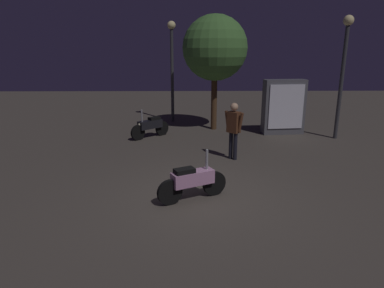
% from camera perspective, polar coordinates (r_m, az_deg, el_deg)
% --- Properties ---
extents(ground_plane, '(40.00, 40.00, 0.00)m').
position_cam_1_polar(ground_plane, '(7.75, 1.56, -9.01)').
color(ground_plane, '#4C443D').
extents(motorcycle_pink_foreground, '(1.53, 0.82, 1.11)m').
position_cam_1_polar(motorcycle_pink_foreground, '(7.51, 0.08, -6.21)').
color(motorcycle_pink_foreground, black).
rests_on(motorcycle_pink_foreground, ground_plane).
extents(motorcycle_black_parked_left, '(1.31, 1.17, 1.11)m').
position_cam_1_polar(motorcycle_black_parked_left, '(12.85, -6.99, 2.98)').
color(motorcycle_black_parked_left, black).
rests_on(motorcycle_black_parked_left, ground_plane).
extents(person_rider_beside, '(0.55, 0.52, 1.71)m').
position_cam_1_polar(person_rider_beside, '(10.17, 6.97, 3.00)').
color(person_rider_beside, black).
rests_on(person_rider_beside, ground_plane).
extents(streetlamp_near, '(0.36, 0.36, 4.34)m').
position_cam_1_polar(streetlamp_near, '(13.46, 24.02, 12.55)').
color(streetlamp_near, '#38383D').
rests_on(streetlamp_near, ground_plane).
extents(streetlamp_far, '(0.36, 0.36, 4.38)m').
position_cam_1_polar(streetlamp_far, '(15.46, -3.37, 14.14)').
color(streetlamp_far, '#38383D').
rests_on(streetlamp_far, ground_plane).
extents(tree_left_bg, '(2.55, 2.55, 4.53)m').
position_cam_1_polar(tree_left_bg, '(13.89, 3.85, 15.65)').
color(tree_left_bg, '#4C331E').
rests_on(tree_left_bg, ground_plane).
extents(kiosk_billboard, '(1.64, 0.68, 2.10)m').
position_cam_1_polar(kiosk_billboard, '(13.74, 15.06, 5.99)').
color(kiosk_billboard, '#595960').
rests_on(kiosk_billboard, ground_plane).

